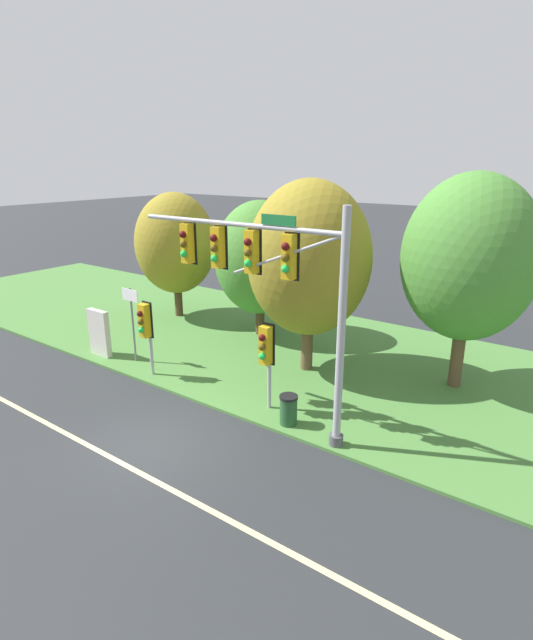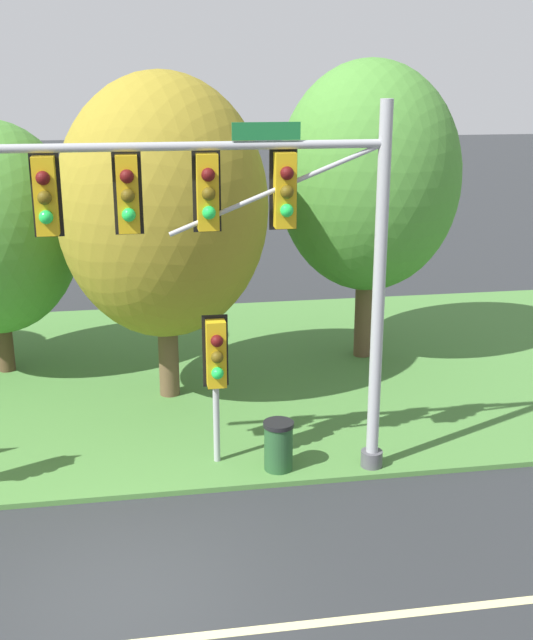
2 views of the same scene
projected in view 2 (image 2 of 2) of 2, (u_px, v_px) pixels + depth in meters
The scene contains 7 objects.
ground_plane at pixel (128, 588), 11.48m from camera, with size 160.00×160.00×0.00m, color #282B2D.
grass_verge at pixel (128, 377), 19.24m from camera, with size 48.00×11.50×0.10m, color #477A38.
traffic_signal_mast at pixel (237, 227), 13.08m from camera, with size 7.31×0.49×6.56m.
pedestrian_signal_further_along at pixel (216, 361), 14.26m from camera, with size 0.46×0.55×2.86m.
tree_behind_signpost at pixel (163, 208), 16.86m from camera, with size 4.46×4.46×7.03m.
tree_mid_verge at pixel (368, 178), 19.26m from camera, with size 4.40×4.40×7.29m.
trash_bin at pixel (278, 445), 14.58m from camera, with size 0.56×0.56×0.93m.
Camera 2 is at (0.37, -10.01, 7.08)m, focal length 45.00 mm.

